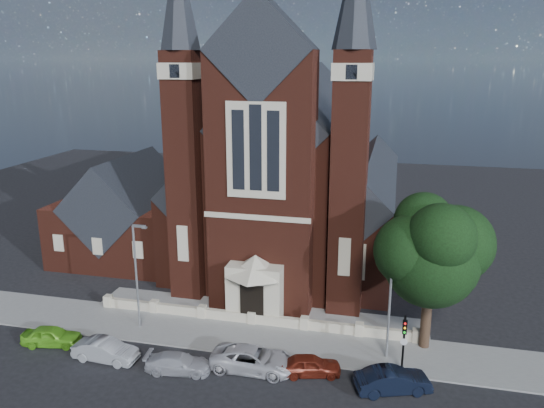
{
  "coord_description": "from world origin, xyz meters",
  "views": [
    {
      "loc": [
        9.82,
        -28.42,
        19.36
      ],
      "look_at": [
        0.23,
        12.0,
        7.98
      ],
      "focal_mm": 35.0,
      "sensor_mm": 36.0,
      "label": 1
    }
  ],
  "objects_px": {
    "traffic_signal": "(404,337)",
    "car_silver_a": "(106,350)",
    "parish_hall": "(129,217)",
    "car_dark_red": "(310,365)",
    "street_tree": "(433,255)",
    "car_lime_van": "(51,336)",
    "street_lamp_left": "(137,271)",
    "car_navy": "(393,381)",
    "street_lamp_right": "(392,295)",
    "car_white_suv": "(253,359)",
    "car_silver_b": "(178,363)",
    "church": "(295,174)"
  },
  "relations": [
    {
      "from": "car_silver_a",
      "to": "car_white_suv",
      "type": "height_order",
      "value": "car_white_suv"
    },
    {
      "from": "street_lamp_right",
      "to": "car_dark_red",
      "type": "height_order",
      "value": "street_lamp_right"
    },
    {
      "from": "car_lime_van",
      "to": "car_dark_red",
      "type": "height_order",
      "value": "car_lime_van"
    },
    {
      "from": "car_lime_van",
      "to": "car_white_suv",
      "type": "height_order",
      "value": "car_white_suv"
    },
    {
      "from": "street_lamp_left",
      "to": "car_navy",
      "type": "relative_size",
      "value": 1.78
    },
    {
      "from": "parish_hall",
      "to": "car_dark_red",
      "type": "distance_m",
      "value": 27.52
    },
    {
      "from": "car_dark_red",
      "to": "car_navy",
      "type": "distance_m",
      "value": 5.17
    },
    {
      "from": "car_silver_b",
      "to": "street_lamp_left",
      "type": "bearing_deg",
      "value": 39.49
    },
    {
      "from": "street_lamp_right",
      "to": "car_white_suv",
      "type": "xyz_separation_m",
      "value": [
        -8.4,
        -3.37,
        -3.84
      ]
    },
    {
      "from": "church",
      "to": "car_dark_red",
      "type": "height_order",
      "value": "church"
    },
    {
      "from": "traffic_signal",
      "to": "car_silver_a",
      "type": "distance_m",
      "value": 19.45
    },
    {
      "from": "traffic_signal",
      "to": "car_white_suv",
      "type": "xyz_separation_m",
      "value": [
        -9.31,
        -1.79,
        -1.82
      ]
    },
    {
      "from": "car_lime_van",
      "to": "car_silver_b",
      "type": "xyz_separation_m",
      "value": [
        9.94,
        -1.05,
        -0.07
      ]
    },
    {
      "from": "church",
      "to": "car_silver_a",
      "type": "bearing_deg",
      "value": -109.11
    },
    {
      "from": "street_lamp_right",
      "to": "car_lime_van",
      "type": "distance_m",
      "value": 23.56
    },
    {
      "from": "street_lamp_left",
      "to": "car_white_suv",
      "type": "relative_size",
      "value": 1.48
    },
    {
      "from": "car_silver_b",
      "to": "car_silver_a",
      "type": "bearing_deg",
      "value": 81.06
    },
    {
      "from": "church",
      "to": "car_white_suv",
      "type": "xyz_separation_m",
      "value": [
        1.69,
        -22.31,
        -7.42
      ]
    },
    {
      "from": "church",
      "to": "parish_hall",
      "type": "distance_m",
      "value": 17.26
    },
    {
      "from": "church",
      "to": "street_tree",
      "type": "relative_size",
      "value": 3.26
    },
    {
      "from": "car_white_suv",
      "to": "car_silver_a",
      "type": "bearing_deg",
      "value": 96.9
    },
    {
      "from": "street_tree",
      "to": "street_lamp_left",
      "type": "height_order",
      "value": "street_tree"
    },
    {
      "from": "car_silver_a",
      "to": "car_dark_red",
      "type": "xyz_separation_m",
      "value": [
        13.46,
        1.48,
        -0.06
      ]
    },
    {
      "from": "street_tree",
      "to": "car_silver_b",
      "type": "height_order",
      "value": "street_tree"
    },
    {
      "from": "street_lamp_left",
      "to": "street_lamp_right",
      "type": "bearing_deg",
      "value": 0.0
    },
    {
      "from": "church",
      "to": "car_silver_a",
      "type": "distance_m",
      "value": 25.95
    },
    {
      "from": "street_lamp_left",
      "to": "car_navy",
      "type": "xyz_separation_m",
      "value": [
        18.37,
        -3.68,
        -3.85
      ]
    },
    {
      "from": "traffic_signal",
      "to": "street_lamp_left",
      "type": "bearing_deg",
      "value": 175.24
    },
    {
      "from": "traffic_signal",
      "to": "car_white_suv",
      "type": "height_order",
      "value": "traffic_signal"
    },
    {
      "from": "street_lamp_right",
      "to": "car_white_suv",
      "type": "bearing_deg",
      "value": -158.16
    },
    {
      "from": "parish_hall",
      "to": "car_silver_b",
      "type": "distance_m",
      "value": 23.08
    },
    {
      "from": "car_lime_van",
      "to": "traffic_signal",
      "type": "bearing_deg",
      "value": -95.8
    },
    {
      "from": "parish_hall",
      "to": "street_lamp_right",
      "type": "bearing_deg",
      "value": -28.22
    },
    {
      "from": "traffic_signal",
      "to": "car_silver_a",
      "type": "bearing_deg",
      "value": -171.17
    },
    {
      "from": "parish_hall",
      "to": "street_tree",
      "type": "height_order",
      "value": "street_tree"
    },
    {
      "from": "car_silver_b",
      "to": "church",
      "type": "bearing_deg",
      "value": -14.26
    },
    {
      "from": "car_lime_van",
      "to": "car_silver_b",
      "type": "bearing_deg",
      "value": -106.83
    },
    {
      "from": "street_lamp_right",
      "to": "car_lime_van",
      "type": "relative_size",
      "value": 2.01
    },
    {
      "from": "car_lime_van",
      "to": "car_silver_a",
      "type": "bearing_deg",
      "value": -111.55
    },
    {
      "from": "church",
      "to": "street_lamp_right",
      "type": "distance_m",
      "value": 21.76
    },
    {
      "from": "car_silver_b",
      "to": "car_dark_red",
      "type": "bearing_deg",
      "value": -86.0
    },
    {
      "from": "parish_hall",
      "to": "car_silver_a",
      "type": "relative_size",
      "value": 2.78
    },
    {
      "from": "car_silver_a",
      "to": "car_white_suv",
      "type": "distance_m",
      "value": 9.9
    },
    {
      "from": "church",
      "to": "traffic_signal",
      "type": "distance_m",
      "value": 23.94
    },
    {
      "from": "street_lamp_right",
      "to": "traffic_signal",
      "type": "xyz_separation_m",
      "value": [
        0.91,
        -1.57,
        -2.02
      ]
    },
    {
      "from": "street_tree",
      "to": "car_dark_red",
      "type": "xyz_separation_m",
      "value": [
        -7.27,
        -4.77,
        -6.29
      ]
    },
    {
      "from": "traffic_signal",
      "to": "car_lime_van",
      "type": "distance_m",
      "value": 24.02
    },
    {
      "from": "church",
      "to": "traffic_signal",
      "type": "bearing_deg",
      "value": -61.8
    },
    {
      "from": "street_tree",
      "to": "car_silver_a",
      "type": "relative_size",
      "value": 2.44
    },
    {
      "from": "street_lamp_left",
      "to": "car_silver_a",
      "type": "xyz_separation_m",
      "value": [
        -0.23,
        -4.55,
        -3.88
      ]
    }
  ]
}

